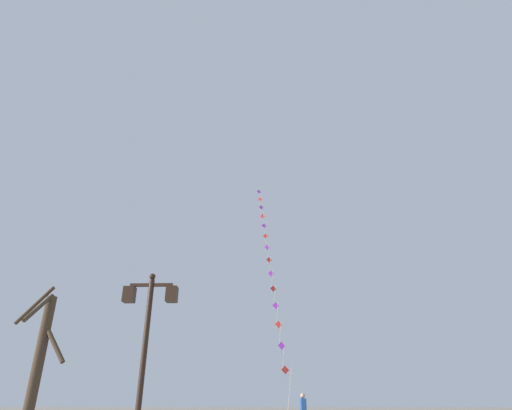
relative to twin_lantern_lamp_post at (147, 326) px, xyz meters
The scene contains 3 objects.
twin_lantern_lamp_post is the anchor object (origin of this frame).
kite_train 22.17m from the twin_lantern_lamp_post, 81.27° to the left, with size 2.24×16.10×21.27m.
bare_tree 4.23m from the twin_lantern_lamp_post, 151.60° to the left, with size 1.98×1.41×4.66m.
Camera 1 is at (-0.40, -1.87, 1.41)m, focal length 29.28 mm.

